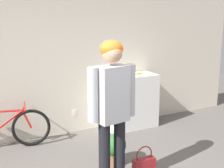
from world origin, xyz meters
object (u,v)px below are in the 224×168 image
object	(u,v)px
banana	(137,73)
handbag	(144,166)
person	(112,101)
potted_plant	(115,148)

from	to	relation	value
banana	handbag	world-z (taller)	banana
person	handbag	xyz separation A→B (m)	(0.50, 0.06, -0.95)
handbag	potted_plant	world-z (taller)	potted_plant
potted_plant	handbag	bearing A→B (deg)	-68.29
potted_plant	person	bearing A→B (deg)	-121.00
banana	potted_plant	size ratio (longest dim) A/B	0.63
banana	potted_plant	distance (m)	1.75
person	potted_plant	bearing A→B (deg)	49.52
handbag	person	bearing A→B (deg)	-172.65
person	banana	world-z (taller)	person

